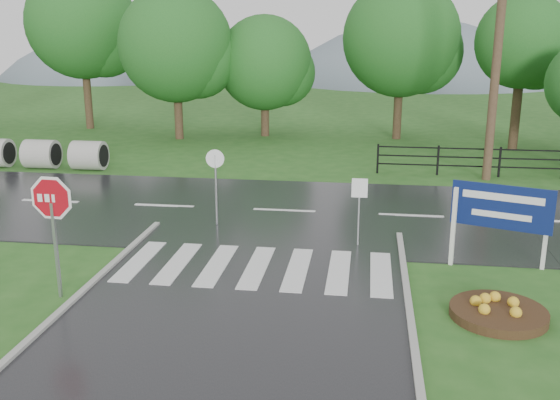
# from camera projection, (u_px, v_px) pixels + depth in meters

# --- Properties ---
(ground) EXTENTS (120.00, 120.00, 0.00)m
(ground) POSITION_uv_depth(u_px,v_px,m) (205.00, 379.00, 10.47)
(ground) COLOR #285B1E
(ground) RESTS_ON ground
(main_road) EXTENTS (90.00, 8.00, 0.04)m
(main_road) POSITION_uv_depth(u_px,v_px,m) (284.00, 212.00, 20.01)
(main_road) COLOR black
(main_road) RESTS_ON ground
(crosswalk) EXTENTS (6.50, 2.80, 0.02)m
(crosswalk) POSITION_uv_depth(u_px,v_px,m) (257.00, 267.00, 15.22)
(crosswalk) COLOR silver
(crosswalk) RESTS_ON ground
(fence_west) EXTENTS (9.58, 0.08, 1.20)m
(fence_west) POSITION_uv_depth(u_px,v_px,m) (500.00, 159.00, 24.49)
(fence_west) COLOR black
(fence_west) RESTS_ON ground
(hills) EXTENTS (102.00, 48.00, 48.00)m
(hills) POSITION_uv_depth(u_px,v_px,m) (373.00, 208.00, 76.16)
(hills) COLOR slate
(hills) RESTS_ON ground
(treeline) EXTENTS (83.20, 5.20, 10.00)m
(treeline) POSITION_uv_depth(u_px,v_px,m) (338.00, 139.00, 33.24)
(treeline) COLOR #1B581D
(treeline) RESTS_ON ground
(stop_sign) EXTENTS (1.28, 0.11, 2.89)m
(stop_sign) POSITION_uv_depth(u_px,v_px,m) (52.00, 209.00, 13.14)
(stop_sign) COLOR #939399
(stop_sign) RESTS_ON ground
(estate_billboard) EXTENTS (2.31, 0.86, 2.08)m
(estate_billboard) POSITION_uv_depth(u_px,v_px,m) (501.00, 211.00, 15.01)
(estate_billboard) COLOR silver
(estate_billboard) RESTS_ON ground
(flower_bed) EXTENTS (1.95, 1.95, 0.39)m
(flower_bed) POSITION_uv_depth(u_px,v_px,m) (498.00, 311.00, 12.66)
(flower_bed) COLOR #332111
(flower_bed) RESTS_ON ground
(reg_sign_small) EXTENTS (0.42, 0.05, 1.89)m
(reg_sign_small) POSITION_uv_depth(u_px,v_px,m) (359.00, 198.00, 16.46)
(reg_sign_small) COLOR #939399
(reg_sign_small) RESTS_ON ground
(reg_sign_round) EXTENTS (0.54, 0.08, 2.32)m
(reg_sign_round) POSITION_uv_depth(u_px,v_px,m) (216.00, 178.00, 18.18)
(reg_sign_round) COLOR #939399
(reg_sign_round) RESTS_ON ground
(utility_pole_east) EXTENTS (1.74, 0.53, 9.91)m
(utility_pole_east) POSITION_uv_depth(u_px,v_px,m) (498.00, 47.00, 22.94)
(utility_pole_east) COLOR #473523
(utility_pole_east) RESTS_ON ground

